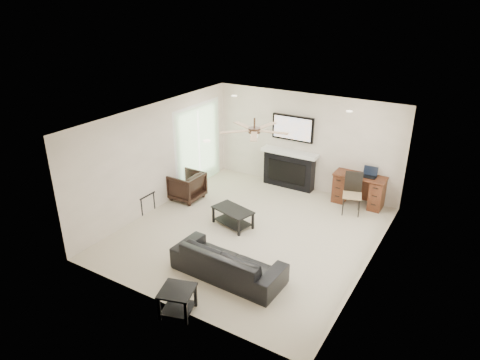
{
  "coord_description": "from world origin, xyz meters",
  "views": [
    {
      "loc": [
        3.93,
        -6.96,
        4.71
      ],
      "look_at": [
        -0.3,
        0.05,
        1.14
      ],
      "focal_mm": 32.0,
      "sensor_mm": 36.0,
      "label": 1
    }
  ],
  "objects_px": {
    "coffee_table": "(233,217)",
    "armchair": "(186,186)",
    "fireplace_unit": "(290,153)",
    "desk": "(359,190)",
    "sofa": "(228,261)"
  },
  "relations": [
    {
      "from": "fireplace_unit",
      "to": "coffee_table",
      "type": "bearing_deg",
      "value": -93.33
    },
    {
      "from": "sofa",
      "to": "armchair",
      "type": "bearing_deg",
      "value": -37.64
    },
    {
      "from": "armchair",
      "to": "desk",
      "type": "height_order",
      "value": "desk"
    },
    {
      "from": "coffee_table",
      "to": "desk",
      "type": "height_order",
      "value": "desk"
    },
    {
      "from": "armchair",
      "to": "coffee_table",
      "type": "distance_m",
      "value": 1.79
    },
    {
      "from": "sofa",
      "to": "fireplace_unit",
      "type": "xyz_separation_m",
      "value": [
        -0.75,
        4.13,
        0.65
      ]
    },
    {
      "from": "coffee_table",
      "to": "sofa",
      "type": "bearing_deg",
      "value": -45.89
    },
    {
      "from": "armchair",
      "to": "fireplace_unit",
      "type": "xyz_separation_m",
      "value": [
        1.85,
        1.98,
        0.61
      ]
    },
    {
      "from": "fireplace_unit",
      "to": "desk",
      "type": "bearing_deg",
      "value": -1.66
    },
    {
      "from": "sofa",
      "to": "coffee_table",
      "type": "xyz_separation_m",
      "value": [
        -0.9,
        1.6,
        -0.1
      ]
    },
    {
      "from": "armchair",
      "to": "desk",
      "type": "xyz_separation_m",
      "value": [
        3.74,
        1.93,
        0.03
      ]
    },
    {
      "from": "armchair",
      "to": "coffee_table",
      "type": "bearing_deg",
      "value": 72.51
    },
    {
      "from": "fireplace_unit",
      "to": "desk",
      "type": "height_order",
      "value": "fireplace_unit"
    },
    {
      "from": "coffee_table",
      "to": "armchair",
      "type": "bearing_deg",
      "value": 176.83
    },
    {
      "from": "sofa",
      "to": "desk",
      "type": "xyz_separation_m",
      "value": [
        1.14,
        4.08,
        0.08
      ]
    }
  ]
}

